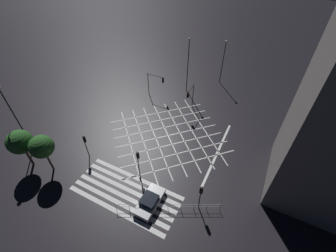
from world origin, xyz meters
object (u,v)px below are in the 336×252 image
Objects in this scene: street_lamp_far at (11,110)px; traffic_light_sw_cross at (85,142)px; traffic_light_median_south at (138,159)px; street_lamp_west at (224,57)px; street_tree_far at (20,142)px; waiting_car at (150,201)px; traffic_light_se_cross at (201,193)px; street_lamp_east at (188,60)px; street_tree_near at (42,147)px; traffic_light_median_north at (190,95)px; traffic_light_nw_main at (156,81)px.

traffic_light_sw_cross is at bearing 17.55° from street_lamp_far.
street_lamp_west reaches higher than traffic_light_median_south.
waiting_car is (15.94, 1.96, -3.41)m from street_tree_far.
street_lamp_east is at bearing 26.76° from traffic_light_se_cross.
street_tree_near is (-9.86, -4.40, 1.40)m from traffic_light_median_south.
traffic_light_sw_cross is 0.37× the size of street_lamp_east.
street_tree_far reaches higher than traffic_light_sw_cross.
traffic_light_median_north is at bearing -99.06° from street_lamp_west.
traffic_light_median_south is at bearing 21.42° from street_tree_far.
traffic_light_sw_cross is 0.65× the size of street_tree_near.
street_tree_far is (-5.39, -4.34, 1.47)m from traffic_light_sw_cross.
traffic_light_nw_main is 16.66m from traffic_light_median_south.
traffic_light_se_cross is 21.65m from traffic_light_nw_main.
traffic_light_nw_main is 1.12× the size of traffic_light_median_south.
street_lamp_far is (-15.10, -3.11, 3.95)m from traffic_light_median_south.
street_tree_near is (-3.65, -19.85, 0.98)m from traffic_light_nw_main.
street_lamp_far reaches higher than street_lamp_east.
traffic_light_median_south is 10.89m from street_tree_near.
traffic_light_nw_main is 20.89m from street_lamp_far.
street_lamp_east is at bearing 46.70° from traffic_light_nw_main.
traffic_light_sw_cross is at bearing 95.16° from traffic_light_median_south.
street_lamp_west is 33.54m from street_tree_far.
waiting_car is (2.66, -17.09, -2.58)m from traffic_light_median_north.
street_lamp_east is (3.89, 4.13, 2.83)m from traffic_light_nw_main.
waiting_car is at bearing -133.53° from traffic_light_median_south.
street_lamp_west is at bearing 49.50° from street_lamp_east.
street_tree_far is (2.36, -1.89, -2.60)m from street_lamp_far.
traffic_light_se_cross reaches higher than traffic_light_sw_cross.
street_lamp_far is at bearing 141.36° from street_tree_far.
street_lamp_west is 28.39m from waiting_car.
street_lamp_east is at bearing 60.61° from street_lamp_far.
street_tree_far is (-2.89, -0.60, -0.05)m from street_tree_near.
waiting_car is at bearing -76.29° from street_lamp_east.
street_lamp_far is at bearing -119.39° from street_lamp_east.
traffic_light_sw_cross is 0.96× the size of traffic_light_median_south.
traffic_light_median_north is at bearing -2.19° from traffic_light_median_south.
traffic_light_median_north is 6.79m from street_lamp_east.
traffic_light_nw_main is at bearing 21.90° from traffic_light_median_south.
traffic_light_sw_cross is 1.00× the size of traffic_light_se_cross.
waiting_car is (18.30, 0.08, -6.01)m from street_lamp_far.
traffic_light_nw_main is 0.43× the size of street_lamp_east.
traffic_light_median_north is at bearing 60.61° from street_tree_near.
traffic_light_median_south is 13.76m from street_tree_far.
traffic_light_sw_cross is at bearing 56.19° from street_tree_near.
traffic_light_median_south reaches higher than waiting_car.
street_lamp_east is at bearing 13.71° from waiting_car.
traffic_light_median_north is at bearing 26.52° from traffic_light_se_cross.
traffic_light_median_south reaches higher than traffic_light_sw_cross.
street_tree_far is (-12.75, -5.00, 1.35)m from traffic_light_median_south.
street_tree_near is at bearing 11.73° from street_tree_far.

